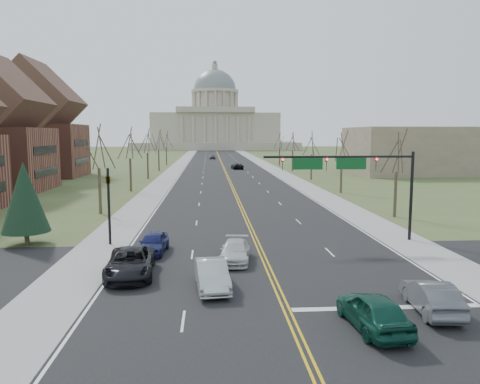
{
  "coord_description": "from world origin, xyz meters",
  "views": [
    {
      "loc": [
        -3.75,
        -22.8,
        8.59
      ],
      "look_at": [
        -0.77,
        21.98,
        3.0
      ],
      "focal_mm": 35.0,
      "sensor_mm": 36.0,
      "label": 1
    }
  ],
  "objects": [
    {
      "name": "cross_road",
      "position": [
        0.0,
        6.0,
        0.01
      ],
      "size": [
        120.0,
        14.0,
        0.01
      ],
      "primitive_type": "cube",
      "color": "black",
      "rests_on": "ground"
    },
    {
      "name": "bldg_left_far",
      "position": [
        -38.0,
        74.0,
        9.54
      ],
      "size": [
        17.1,
        14.28,
        23.25
      ],
      "color": "brown",
      "rests_on": "ground"
    },
    {
      "name": "tree_l_0",
      "position": [
        -15.5,
        28.0,
        6.94
      ],
      "size": [
        3.96,
        3.96,
        9.0
      ],
      "color": "#332B1E",
      "rests_on": "ground"
    },
    {
      "name": "car_nb_inner_lead",
      "position": [
        3.44,
        -3.43,
        0.84
      ],
      "size": [
        2.4,
        5.01,
        1.65
      ],
      "primitive_type": "imported",
      "rotation": [
        0.0,
        0.0,
        3.24
      ],
      "color": "#0E3E30",
      "rests_on": "road"
    },
    {
      "name": "tree_r_4",
      "position": [
        15.5,
        104.0,
        6.55
      ],
      "size": [
        3.74,
        3.74,
        8.5
      ],
      "color": "#332B1E",
      "rests_on": "ground"
    },
    {
      "name": "center_line",
      "position": [
        0.0,
        110.0,
        0.01
      ],
      "size": [
        0.42,
        380.0,
        0.01
      ],
      "primitive_type": "cube",
      "color": "gold",
      "rests_on": "road"
    },
    {
      "name": "bldg_right_mass",
      "position": [
        40.0,
        76.0,
        5.0
      ],
      "size": [
        25.0,
        20.0,
        10.0
      ],
      "primitive_type": "cube",
      "color": "#726051",
      "rests_on": "ground"
    },
    {
      "name": "road",
      "position": [
        0.0,
        110.0,
        0.01
      ],
      "size": [
        20.0,
        380.0,
        0.01
      ],
      "primitive_type": "cube",
      "color": "black",
      "rests_on": "ground"
    },
    {
      "name": "signal_left",
      "position": [
        -11.5,
        13.5,
        3.71
      ],
      "size": [
        0.32,
        0.36,
        6.0
      ],
      "color": "black",
      "rests_on": "ground"
    },
    {
      "name": "tree_l_3",
      "position": [
        -15.5,
        88.0,
        6.94
      ],
      "size": [
        3.96,
        3.96,
        9.0
      ],
      "color": "#332B1E",
      "rests_on": "ground"
    },
    {
      "name": "car_sb_inner_second",
      "position": [
        -2.04,
        7.98,
        0.7
      ],
      "size": [
        2.49,
        4.97,
        1.39
      ],
      "primitive_type": "imported",
      "rotation": [
        0.0,
        0.0,
        -0.12
      ],
      "color": "silver",
      "rests_on": "road"
    },
    {
      "name": "signal_mast",
      "position": [
        7.45,
        13.5,
        5.76
      ],
      "size": [
        12.12,
        0.44,
        7.2
      ],
      "color": "black",
      "rests_on": "ground"
    },
    {
      "name": "tree_r_1",
      "position": [
        15.5,
        44.0,
        6.55
      ],
      "size": [
        3.74,
        3.74,
        8.5
      ],
      "color": "#332B1E",
      "rests_on": "ground"
    },
    {
      "name": "car_sb_outer_second",
      "position": [
        -7.82,
        10.62,
        0.77
      ],
      "size": [
        2.16,
        4.58,
        1.52
      ],
      "primitive_type": "imported",
      "rotation": [
        0.0,
        0.0,
        -0.08
      ],
      "color": "navy",
      "rests_on": "road"
    },
    {
      "name": "edge_line_left",
      "position": [
        -9.8,
        110.0,
        0.01
      ],
      "size": [
        0.15,
        380.0,
        0.01
      ],
      "primitive_type": "cube",
      "color": "silver",
      "rests_on": "road"
    },
    {
      "name": "tree_l_2",
      "position": [
        -15.5,
        68.0,
        6.94
      ],
      "size": [
        3.96,
        3.96,
        9.0
      ],
      "color": "#332B1E",
      "rests_on": "ground"
    },
    {
      "name": "car_sb_outer_lead",
      "position": [
        -8.56,
        5.12,
        0.84
      ],
      "size": [
        3.15,
        6.11,
        1.65
      ],
      "primitive_type": "imported",
      "rotation": [
        0.0,
        0.0,
        0.07
      ],
      "color": "black",
      "rests_on": "road"
    },
    {
      "name": "tree_r_2",
      "position": [
        15.5,
        64.0,
        6.55
      ],
      "size": [
        3.74,
        3.74,
        8.5
      ],
      "color": "#332B1E",
      "rests_on": "ground"
    },
    {
      "name": "sidewalk_right",
      "position": [
        12.0,
        110.0,
        0.01
      ],
      "size": [
        4.0,
        380.0,
        0.03
      ],
      "primitive_type": "cube",
      "color": "gray",
      "rests_on": "ground"
    },
    {
      "name": "conifer_l",
      "position": [
        -18.0,
        14.0,
        3.74
      ],
      "size": [
        3.64,
        3.64,
        6.5
      ],
      "color": "#332B1E",
      "rests_on": "ground"
    },
    {
      "name": "tree_l_4",
      "position": [
        -15.5,
        108.0,
        6.94
      ],
      "size": [
        3.96,
        3.96,
        9.0
      ],
      "color": "#332B1E",
      "rests_on": "ground"
    },
    {
      "name": "sidewalk_left",
      "position": [
        -12.0,
        110.0,
        0.01
      ],
      "size": [
        4.0,
        380.0,
        0.03
      ],
      "primitive_type": "cube",
      "color": "gray",
      "rests_on": "ground"
    },
    {
      "name": "ground",
      "position": [
        0.0,
        0.0,
        0.0
      ],
      "size": [
        600.0,
        600.0,
        0.0
      ],
      "primitive_type": "plane",
      "color": "#455329",
      "rests_on": "ground"
    },
    {
      "name": "car_nb_outer_lead",
      "position": [
        6.94,
        -1.67,
        0.79
      ],
      "size": [
        2.06,
        4.84,
        1.55
      ],
      "primitive_type": "imported",
      "rotation": [
        0.0,
        0.0,
        3.05
      ],
      "color": "#53565B",
      "rests_on": "road"
    },
    {
      "name": "stop_bar",
      "position": [
        5.0,
        -1.0,
        0.01
      ],
      "size": [
        9.5,
        0.5,
        0.01
      ],
      "primitive_type": "cube",
      "color": "silver",
      "rests_on": "road"
    },
    {
      "name": "car_sb_inner_lead",
      "position": [
        -3.64,
        2.48,
        0.8
      ],
      "size": [
        2.14,
        4.93,
        1.58
      ],
      "primitive_type": "imported",
      "rotation": [
        0.0,
        0.0,
        0.1
      ],
      "color": "#A7AAAF",
      "rests_on": "road"
    },
    {
      "name": "tree_r_0",
      "position": [
        15.5,
        24.0,
        6.55
      ],
      "size": [
        3.74,
        3.74,
        8.5
      ],
      "color": "#332B1E",
      "rests_on": "ground"
    },
    {
      "name": "edge_line_right",
      "position": [
        9.8,
        110.0,
        0.01
      ],
      "size": [
        0.15,
        380.0,
        0.01
      ],
      "primitive_type": "cube",
      "color": "silver",
      "rests_on": "road"
    },
    {
      "name": "car_far_sb",
      "position": [
        -2.53,
        138.14,
        0.8
      ],
      "size": [
        2.12,
        4.7,
        1.57
      ],
      "primitive_type": "imported",
      "rotation": [
        0.0,
        0.0,
        -0.06
      ],
      "color": "#4B4E53",
      "rests_on": "road"
    },
    {
      "name": "tree_l_1",
      "position": [
        -15.5,
        48.0,
        6.94
      ],
      "size": [
        3.96,
        3.96,
        9.0
      ],
      "color": "#332B1E",
      "rests_on": "ground"
    },
    {
      "name": "car_far_nb",
      "position": [
        3.15,
        91.72,
        0.77
      ],
      "size": [
        3.03,
        5.66,
        1.51
      ],
      "primitive_type": "imported",
      "rotation": [
        0.0,
        0.0,
        3.24
      ],
      "color": "black",
      "rests_on": "road"
    },
    {
      "name": "tree_r_3",
      "position": [
        15.5,
        84.0,
        6.55
      ],
      "size": [
        3.74,
        3.74,
        8.5
      ],
      "color": "#332B1E",
      "rests_on": "ground"
    },
    {
      "name": "capitol",
      "position": [
        0.0,
        249.91,
        14.2
      ],
      "size": [
        90.0,
        60.0,
        50.0
      ],
      "color": "#B1A594",
      "rests_on": "ground"
    }
  ]
}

